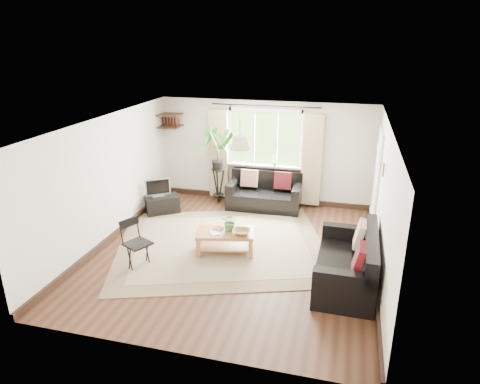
% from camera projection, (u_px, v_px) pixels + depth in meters
% --- Properties ---
extents(floor, '(5.50, 5.50, 0.00)m').
position_uv_depth(floor, '(235.00, 252.00, 7.90)').
color(floor, black).
rests_on(floor, ground).
extents(ceiling, '(5.50, 5.50, 0.00)m').
position_uv_depth(ceiling, '(234.00, 124.00, 7.08)').
color(ceiling, white).
rests_on(ceiling, floor).
extents(wall_back, '(5.00, 0.02, 2.40)m').
position_uv_depth(wall_back, '(265.00, 153.00, 9.99)').
color(wall_back, beige).
rests_on(wall_back, floor).
extents(wall_front, '(5.00, 0.02, 2.40)m').
position_uv_depth(wall_front, '(172.00, 270.00, 4.99)').
color(wall_front, beige).
rests_on(wall_front, floor).
extents(wall_left, '(0.02, 5.50, 2.40)m').
position_uv_depth(wall_left, '(107.00, 180.00, 8.08)').
color(wall_left, beige).
rests_on(wall_left, floor).
extents(wall_right, '(0.02, 5.50, 2.40)m').
position_uv_depth(wall_right, '(383.00, 205.00, 6.90)').
color(wall_right, beige).
rests_on(wall_right, floor).
extents(rug, '(4.73, 4.39, 0.02)m').
position_uv_depth(rug, '(221.00, 245.00, 8.18)').
color(rug, '#C4B698').
rests_on(rug, floor).
extents(window, '(2.50, 0.16, 2.16)m').
position_uv_depth(window, '(265.00, 138.00, 9.83)').
color(window, white).
rests_on(window, wall_back).
extents(door, '(0.06, 0.96, 2.06)m').
position_uv_depth(door, '(376.00, 183.00, 8.52)').
color(door, silver).
rests_on(door, wall_right).
extents(corner_shelf, '(0.50, 0.50, 0.34)m').
position_uv_depth(corner_shelf, '(170.00, 121.00, 10.05)').
color(corner_shelf, black).
rests_on(corner_shelf, wall_back).
extents(pendant_lamp, '(0.36, 0.36, 0.54)m').
position_uv_depth(pendant_lamp, '(240.00, 139.00, 7.56)').
color(pendant_lamp, beige).
rests_on(pendant_lamp, ceiling).
extents(wall_sconce, '(0.12, 0.12, 0.28)m').
position_uv_depth(wall_sconce, '(382.00, 167.00, 7.00)').
color(wall_sconce, beige).
rests_on(wall_sconce, wall_right).
extents(sofa_back, '(1.69, 0.87, 0.79)m').
position_uv_depth(sofa_back, '(264.00, 192.00, 9.81)').
color(sofa_back, black).
rests_on(sofa_back, floor).
extents(sofa_right, '(1.81, 0.93, 0.85)m').
position_uv_depth(sofa_right, '(346.00, 260.00, 6.79)').
color(sofa_right, black).
rests_on(sofa_right, floor).
extents(coffee_table, '(1.14, 0.78, 0.42)m').
position_uv_depth(coffee_table, '(225.00, 242.00, 7.84)').
color(coffee_table, '#985D31').
rests_on(coffee_table, floor).
extents(table_plant, '(0.33, 0.29, 0.35)m').
position_uv_depth(table_plant, '(230.00, 222.00, 7.75)').
color(table_plant, '#356E2C').
rests_on(table_plant, coffee_table).
extents(bowl, '(0.36, 0.36, 0.08)m').
position_uv_depth(bowl, '(241.00, 232.00, 7.65)').
color(bowl, brown).
rests_on(bowl, coffee_table).
extents(book_a, '(0.27, 0.29, 0.02)m').
position_uv_depth(book_a, '(210.00, 233.00, 7.68)').
color(book_a, white).
rests_on(book_a, coffee_table).
extents(book_b, '(0.21, 0.25, 0.02)m').
position_uv_depth(book_b, '(214.00, 228.00, 7.87)').
color(book_b, '#543021').
rests_on(book_b, coffee_table).
extents(tv_stand, '(0.83, 0.76, 0.39)m').
position_uv_depth(tv_stand, '(162.00, 204.00, 9.62)').
color(tv_stand, black).
rests_on(tv_stand, floor).
extents(tv, '(0.57, 0.48, 0.43)m').
position_uv_depth(tv, '(158.00, 187.00, 9.50)').
color(tv, '#A5A5AA').
rests_on(tv, tv_stand).
extents(palm_stand, '(0.88, 0.88, 1.83)m').
position_uv_depth(palm_stand, '(218.00, 166.00, 9.95)').
color(palm_stand, black).
rests_on(palm_stand, floor).
extents(folding_chair, '(0.59, 0.59, 0.85)m').
position_uv_depth(folding_chair, '(138.00, 245.00, 7.28)').
color(folding_chair, black).
rests_on(folding_chair, floor).
extents(sill_plant, '(0.14, 0.10, 0.27)m').
position_uv_depth(sill_plant, '(275.00, 160.00, 9.87)').
color(sill_plant, '#2D6023').
rests_on(sill_plant, window).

